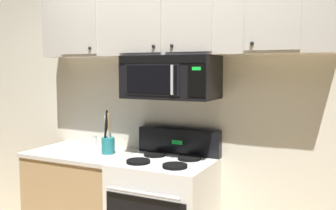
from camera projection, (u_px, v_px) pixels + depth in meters
The scene contains 6 objects.
back_wall at pixel (183, 102), 3.36m from camera, with size 5.20×0.10×2.70m, color silver.
over_range_microwave at pixel (171, 77), 3.11m from camera, with size 0.76×0.43×0.35m.
upper_cabinets at pixel (172, 22), 3.10m from camera, with size 2.50×0.36×0.55m.
counter_segment at pixel (83, 199), 3.49m from camera, with size 0.93×0.65×0.90m.
utensil_crock_teal at pixel (108, 143), 3.34m from camera, with size 0.12×0.12×0.39m.
salt_shaker at pixel (95, 142), 3.57m from camera, with size 0.04×0.04×0.12m.
Camera 1 is at (1.35, -2.27, 1.64)m, focal length 40.71 mm.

